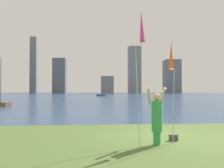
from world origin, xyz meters
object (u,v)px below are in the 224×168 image
object	(u,v)px
kite_flag_left	(141,31)
kite_flag_right	(171,58)
person	(157,116)
bag	(173,138)
sailboat_0	(0,104)
sailboat_4	(101,95)

from	to	relation	value
kite_flag_left	kite_flag_right	size ratio (longest dim) A/B	1.21
person	kite_flag_right	xyz separation A→B (m)	(0.61, 0.32, 1.95)
bag	sailboat_0	xyz separation A→B (m)	(-12.76, 16.93, 0.17)
kite_flag_left	sailboat_4	distance (m)	52.83
kite_flag_right	sailboat_4	bearing A→B (deg)	91.15
person	bag	bearing A→B (deg)	47.35
kite_flag_left	kite_flag_right	distance (m)	1.64
bag	sailboat_4	world-z (taller)	sailboat_4
person	kite_flag_left	distance (m)	2.76
kite_flag_right	sailboat_4	world-z (taller)	sailboat_4
kite_flag_right	sailboat_0	distance (m)	21.45
kite_flag_left	sailboat_4	world-z (taller)	sailboat_4
kite_flag_right	bag	world-z (taller)	kite_flag_right
kite_flag_left	sailboat_0	distance (m)	21.57
kite_flag_left	sailboat_0	world-z (taller)	sailboat_0
kite_flag_right	sailboat_4	size ratio (longest dim) A/B	0.61
person	sailboat_0	world-z (taller)	sailboat_0
person	bag	size ratio (longest dim) A/B	6.50
kite_flag_left	sailboat_4	size ratio (longest dim) A/B	0.74
sailboat_0	sailboat_4	bearing A→B (deg)	71.54
person	kite_flag_right	size ratio (longest dim) A/B	0.54
kite_flag_right	bag	xyz separation A→B (m)	(0.13, 0.21, -2.76)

